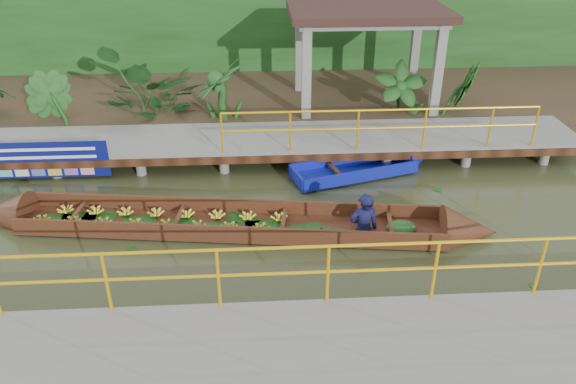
{
  "coord_description": "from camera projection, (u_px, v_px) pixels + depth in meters",
  "views": [
    {
      "loc": [
        -0.18,
        -9.63,
        6.17
      ],
      "look_at": [
        0.43,
        0.5,
        0.6
      ],
      "focal_mm": 35.0,
      "sensor_mm": 36.0,
      "label": 1
    }
  ],
  "objects": [
    {
      "name": "ground",
      "position": [
        269.0,
        230.0,
        11.41
      ],
      "size": [
        80.0,
        80.0,
        0.0
      ],
      "primitive_type": "plane",
      "color": "#2B3219",
      "rests_on": "ground"
    },
    {
      "name": "moored_blue_boat",
      "position": [
        384.0,
        165.0,
        13.71
      ],
      "size": [
        3.58,
        1.86,
        0.83
      ],
      "rotation": [
        0.0,
        0.0,
        0.3
      ],
      "color": "#0E189B",
      "rests_on": "ground"
    },
    {
      "name": "blue_banner",
      "position": [
        46.0,
        160.0,
        13.04
      ],
      "size": [
        2.88,
        0.04,
        0.9
      ],
      "color": "#0C1160",
      "rests_on": "ground"
    },
    {
      "name": "tropical_plants",
      "position": [
        213.0,
        92.0,
        15.4
      ],
      "size": [
        14.17,
        1.17,
        1.46
      ],
      "color": "#153912",
      "rests_on": "ground"
    },
    {
      "name": "land_strip",
      "position": [
        262.0,
        97.0,
        17.86
      ],
      "size": [
        30.0,
        8.0,
        0.45
      ],
      "primitive_type": "cube",
      "color": "#35281A",
      "rests_on": "ground"
    },
    {
      "name": "far_dock",
      "position": [
        265.0,
        141.0,
        14.18
      ],
      "size": [
        16.0,
        2.06,
        1.66
      ],
      "color": "slate",
      "rests_on": "ground"
    },
    {
      "name": "pavilion",
      "position": [
        367.0,
        21.0,
        15.72
      ],
      "size": [
        4.4,
        3.0,
        3.0
      ],
      "color": "slate",
      "rests_on": "ground"
    },
    {
      "name": "vendor_boat",
      "position": [
        241.0,
        220.0,
        11.33
      ],
      "size": [
        10.64,
        2.37,
        2.1
      ],
      "rotation": [
        0.0,
        0.0,
        -0.13
      ],
      "color": "#3B1D10",
      "rests_on": "ground"
    },
    {
      "name": "near_dock",
      "position": [
        351.0,
        375.0,
        7.64
      ],
      "size": [
        18.0,
        2.4,
        1.73
      ],
      "color": "slate",
      "rests_on": "ground"
    },
    {
      "name": "foliage_backdrop",
      "position": [
        259.0,
        23.0,
        19.19
      ],
      "size": [
        30.0,
        0.8,
        4.0
      ],
      "primitive_type": "cube",
      "color": "#153912",
      "rests_on": "ground"
    }
  ]
}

